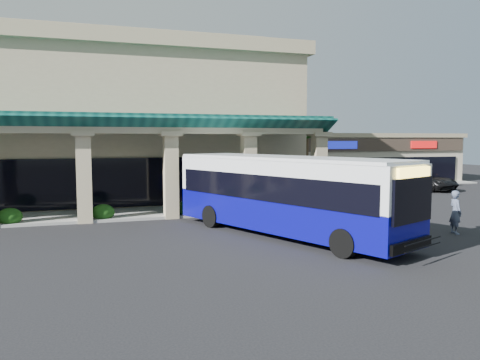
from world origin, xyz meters
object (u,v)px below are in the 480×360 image
object	(u,v)px
car_red	(401,183)
transit_bus	(285,196)
pedestrian	(456,212)
car_white	(347,182)
car_silver	(325,183)
car_gray	(424,181)

from	to	relation	value
car_red	transit_bus	bearing A→B (deg)	-125.03
transit_bus	car_red	distance (m)	22.00
pedestrian	car_white	bearing A→B (deg)	-3.59
transit_bus	car_red	size ratio (longest dim) A/B	2.89
transit_bus	car_silver	size ratio (longest dim) A/B	2.65
car_white	car_gray	bearing A→B (deg)	-37.06
car_white	car_gray	size ratio (longest dim) A/B	0.77
transit_bus	car_white	size ratio (longest dim) A/B	2.87
car_red	car_gray	world-z (taller)	car_gray
car_red	car_gray	xyz separation A→B (m)	(2.07, -0.27, 0.17)
pedestrian	car_white	xyz separation A→B (m)	(4.81, 17.37, -0.27)
car_silver	car_gray	distance (m)	9.10
transit_bus	car_gray	xyz separation A→B (m)	(18.93, 13.82, -0.97)
car_red	pedestrian	bearing A→B (deg)	-104.80
transit_bus	car_white	xyz separation A→B (m)	(12.38, 15.29, -1.05)
car_white	car_red	size ratio (longest dim) A/B	1.01
transit_bus	car_silver	world-z (taller)	transit_bus
car_silver	car_gray	xyz separation A→B (m)	(9.07, -0.66, -0.01)
car_gray	car_silver	bearing A→B (deg)	164.89
transit_bus	car_white	bearing A→B (deg)	27.99
transit_bus	car_white	world-z (taller)	transit_bus
pedestrian	car_silver	world-z (taller)	pedestrian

